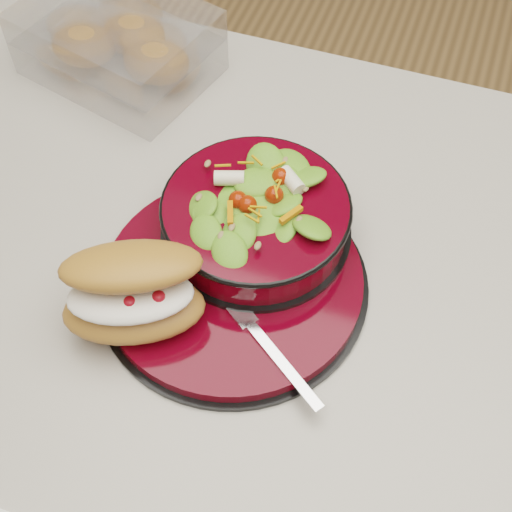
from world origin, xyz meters
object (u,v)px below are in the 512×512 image
(island_counter, at_px, (294,421))
(croissant, at_px, (134,293))
(dinner_plate, at_px, (233,281))
(salad_bowl, at_px, (256,213))
(fork, at_px, (270,348))
(pastry_box, at_px, (119,44))

(island_counter, distance_m, croissant, 0.55)
(dinner_plate, xyz_separation_m, croissant, (-0.08, -0.08, 0.05))
(island_counter, distance_m, salad_bowl, 0.51)
(island_counter, xyz_separation_m, dinner_plate, (-0.08, -0.05, 0.46))
(island_counter, relative_size, croissant, 7.40)
(dinner_plate, bearing_deg, salad_bowl, 87.00)
(croissant, relative_size, fork, 1.25)
(dinner_plate, height_order, croissant, croissant)
(croissant, distance_m, pastry_box, 0.42)
(fork, xyz_separation_m, pastry_box, (-0.34, 0.36, 0.02))
(dinner_plate, height_order, pastry_box, pastry_box)
(salad_bowl, bearing_deg, pastry_box, 140.71)
(salad_bowl, relative_size, croissant, 1.30)
(island_counter, xyz_separation_m, fork, (-0.01, -0.12, 0.47))
(pastry_box, bearing_deg, dinner_plate, -32.04)
(fork, bearing_deg, island_counter, 30.85)
(island_counter, relative_size, pastry_box, 4.45)
(island_counter, height_order, dinner_plate, dinner_plate)
(dinner_plate, bearing_deg, croissant, -134.62)
(croissant, bearing_deg, island_counter, 15.83)
(fork, bearing_deg, pastry_box, 78.09)
(fork, relative_size, pastry_box, 0.48)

